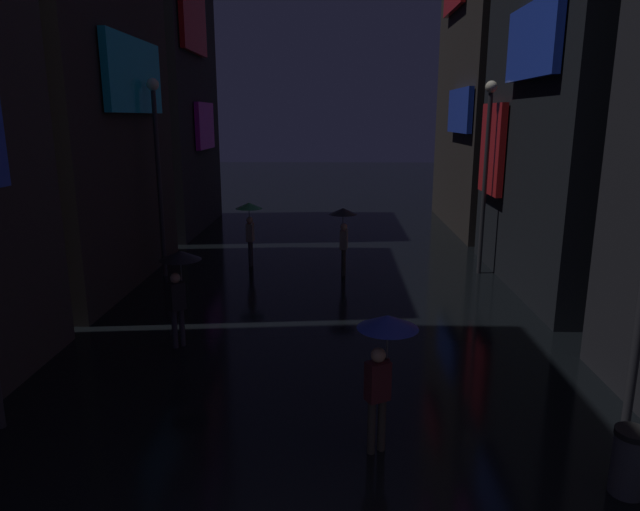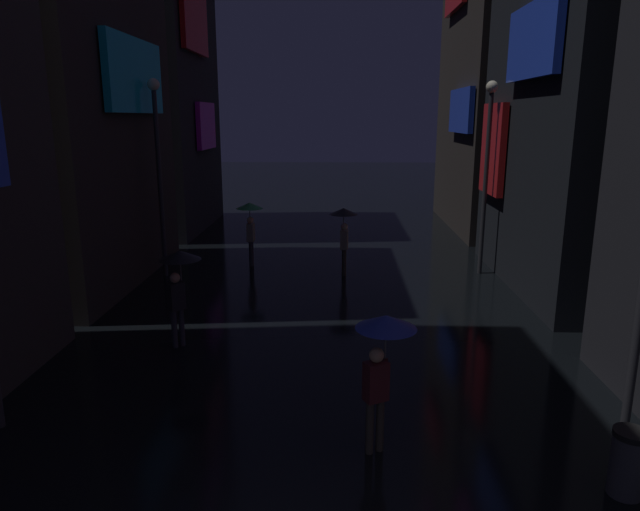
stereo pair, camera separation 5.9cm
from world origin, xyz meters
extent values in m
cube|color=#2D2826|center=(-7.50, 12.93, 7.38)|extent=(4.00, 7.85, 14.76)
cube|color=#19D8F2|center=(-5.35, 13.02, 6.03)|extent=(0.20, 4.22, 2.06)
cube|color=#232328|center=(-7.50, 21.58, 8.24)|extent=(4.00, 7.16, 16.48)
cube|color=#F226D8|center=(-5.35, 21.53, 4.51)|extent=(0.20, 2.78, 1.97)
cube|color=red|center=(-5.35, 20.36, 8.82)|extent=(0.20, 3.68, 2.87)
cube|color=black|center=(7.50, 12.97, 6.55)|extent=(4.00, 7.94, 13.11)
cube|color=red|center=(5.35, 14.89, 3.90)|extent=(0.20, 2.25, 2.83)
cube|color=#264CF9|center=(5.35, 11.80, 6.77)|extent=(0.20, 3.68, 1.86)
cube|color=#264CF9|center=(5.35, 20.19, 5.13)|extent=(0.20, 3.81, 1.73)
cylinder|color=#2D2D38|center=(-3.08, 7.81, 0.42)|extent=(0.12, 0.12, 0.85)
cylinder|color=#2D2D38|center=(-2.95, 7.94, 0.42)|extent=(0.12, 0.12, 0.85)
cube|color=black|center=(-3.01, 7.87, 1.15)|extent=(0.39, 0.40, 0.60)
sphere|color=tan|center=(-3.01, 7.87, 1.56)|extent=(0.22, 0.22, 0.22)
cylinder|color=black|center=(-2.92, 8.04, 1.20)|extent=(0.09, 0.09, 0.50)
cylinder|color=slate|center=(-2.92, 8.04, 1.53)|extent=(0.02, 0.02, 0.77)
cone|color=black|center=(-2.92, 8.04, 2.02)|extent=(0.90, 0.90, 0.20)
cylinder|color=#2D2D38|center=(-2.48, 14.77, 0.42)|extent=(0.12, 0.12, 0.85)
cylinder|color=#2D2D38|center=(-2.47, 14.95, 0.42)|extent=(0.12, 0.12, 0.85)
cube|color=gray|center=(-2.47, 14.86, 1.15)|extent=(0.24, 0.35, 0.60)
sphere|color=tan|center=(-2.47, 14.86, 1.56)|extent=(0.22, 0.22, 0.22)
cylinder|color=gray|center=(-2.51, 15.05, 1.20)|extent=(0.09, 0.09, 0.50)
cylinder|color=slate|center=(-2.51, 15.05, 1.53)|extent=(0.02, 0.02, 0.77)
cone|color=green|center=(-2.51, 15.05, 2.02)|extent=(0.90, 0.90, 0.20)
cylinder|color=#38332D|center=(0.63, 13.71, 0.42)|extent=(0.12, 0.12, 0.85)
cylinder|color=#38332D|center=(0.65, 13.88, 0.42)|extent=(0.12, 0.12, 0.85)
cube|color=gray|center=(0.64, 13.80, 1.15)|extent=(0.26, 0.36, 0.60)
sphere|color=beige|center=(0.64, 13.80, 1.56)|extent=(0.22, 0.22, 0.22)
cylinder|color=gray|center=(0.61, 13.98, 1.20)|extent=(0.09, 0.09, 0.50)
cylinder|color=slate|center=(0.61, 13.98, 1.53)|extent=(0.02, 0.02, 0.77)
cone|color=black|center=(0.61, 13.98, 2.02)|extent=(0.90, 0.90, 0.20)
cylinder|color=#38332D|center=(0.95, 3.93, 0.42)|extent=(0.12, 0.12, 0.85)
cylinder|color=#38332D|center=(1.11, 4.02, 0.42)|extent=(0.12, 0.12, 0.85)
cube|color=#4C1E23|center=(1.03, 3.97, 1.15)|extent=(0.40, 0.36, 0.60)
sphere|color=tan|center=(1.03, 3.97, 1.56)|extent=(0.22, 0.22, 0.22)
cylinder|color=#4C1E23|center=(1.16, 4.10, 1.20)|extent=(0.09, 0.09, 0.50)
cylinder|color=slate|center=(1.16, 4.10, 1.53)|extent=(0.02, 0.02, 0.77)
cone|color=#263FB2|center=(1.16, 4.10, 2.02)|extent=(0.90, 0.90, 0.20)
cylinder|color=#2D2D33|center=(5.00, 14.16, 2.79)|extent=(0.14, 0.14, 5.59)
sphere|color=#F9EFCC|center=(5.00, 14.16, 5.77)|extent=(0.36, 0.36, 0.36)
cylinder|color=#2D2D33|center=(-5.00, 13.53, 2.82)|extent=(0.14, 0.14, 5.64)
sphere|color=#F9EFCC|center=(-5.00, 13.53, 5.82)|extent=(0.36, 0.36, 0.36)
cylinder|color=#3F3F47|center=(4.30, 3.10, 0.42)|extent=(0.44, 0.44, 0.85)
cylinder|color=black|center=(4.30, 3.10, 0.89)|extent=(0.46, 0.46, 0.08)
camera|label=1|loc=(0.42, -3.68, 4.90)|focal=32.00mm
camera|label=2|loc=(0.48, -3.67, 4.90)|focal=32.00mm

